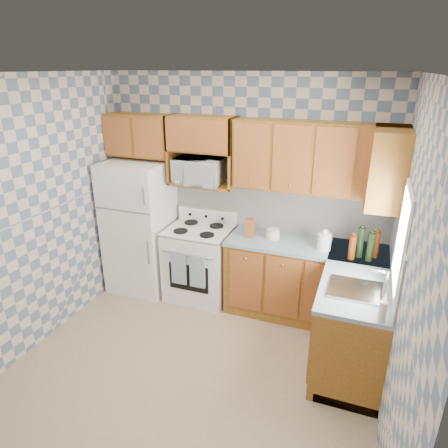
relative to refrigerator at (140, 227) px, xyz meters
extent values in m
plane|color=#8B7655|center=(1.27, -1.25, -0.84)|extent=(3.40, 3.40, 0.00)
cube|color=slate|center=(1.27, 0.35, 0.51)|extent=(3.40, 0.02, 2.70)
cube|color=slate|center=(2.97, -1.25, 0.51)|extent=(0.02, 3.20, 2.70)
cube|color=white|center=(1.68, 0.34, 0.36)|extent=(2.60, 0.02, 0.56)
cube|color=white|center=(2.96, -0.45, 0.36)|extent=(0.02, 1.60, 0.56)
cube|color=white|center=(0.00, 0.00, 0.00)|extent=(0.75, 0.70, 1.68)
cube|color=white|center=(0.80, 0.03, -0.39)|extent=(0.76, 0.65, 0.90)
cube|color=silver|center=(0.80, 0.03, 0.07)|extent=(0.76, 0.65, 0.02)
cube|color=white|center=(0.80, 0.30, 0.16)|extent=(0.76, 0.08, 0.17)
cube|color=navy|center=(0.69, -0.32, -0.31)|extent=(0.19, 0.02, 0.40)
cube|color=navy|center=(0.93, -0.32, -0.31)|extent=(0.19, 0.02, 0.40)
cube|color=brown|center=(2.10, 0.05, -0.40)|extent=(1.75, 0.60, 0.88)
cube|color=brown|center=(2.67, -0.45, -0.40)|extent=(0.60, 1.60, 0.88)
cube|color=slate|center=(2.10, 0.05, 0.06)|extent=(1.77, 0.63, 0.04)
cube|color=slate|center=(2.67, -0.45, 0.06)|extent=(0.63, 1.60, 0.04)
cube|color=brown|center=(2.10, 0.19, 1.01)|extent=(1.75, 0.33, 0.74)
cube|color=brown|center=(-0.02, 0.19, 1.13)|extent=(0.82, 0.33, 0.50)
cube|color=brown|center=(2.81, 0.00, 1.01)|extent=(0.33, 0.70, 0.74)
cube|color=brown|center=(0.80, 0.19, 0.60)|extent=(0.80, 0.33, 0.03)
imported|color=white|center=(0.77, 0.13, 0.76)|extent=(0.58, 0.40, 0.31)
cube|color=#B7B7BC|center=(2.67, -0.80, 0.09)|extent=(0.48, 0.40, 0.03)
cube|color=silver|center=(2.96, -0.80, 0.61)|extent=(0.02, 0.66, 0.86)
cylinder|color=black|center=(2.65, -0.09, 0.24)|extent=(0.07, 0.07, 0.32)
cylinder|color=black|center=(2.75, -0.15, 0.23)|extent=(0.07, 0.07, 0.30)
cylinder|color=#512309|center=(2.80, -0.05, 0.22)|extent=(0.07, 0.07, 0.28)
cylinder|color=#512309|center=(2.58, -0.17, 0.21)|extent=(0.07, 0.07, 0.26)
cube|color=brown|center=(1.45, 0.02, 0.19)|extent=(0.11, 0.11, 0.22)
cylinder|color=white|center=(2.29, -0.04, 0.17)|extent=(0.14, 0.14, 0.18)
cylinder|color=beige|center=(2.88, -1.20, 0.17)|extent=(0.06, 0.06, 0.17)
camera|label=1|loc=(2.64, -4.04, 1.91)|focal=32.00mm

